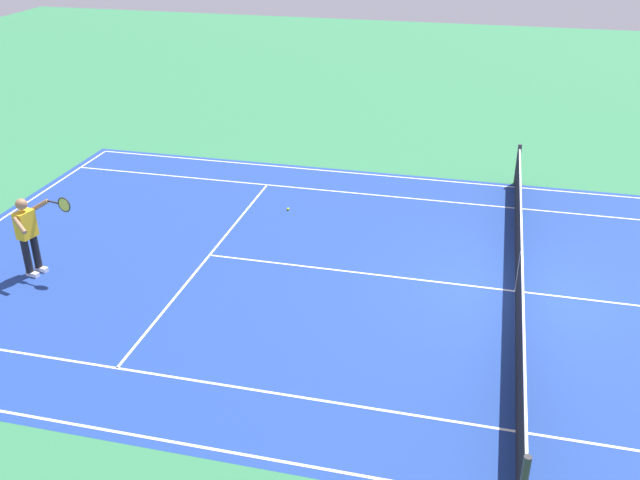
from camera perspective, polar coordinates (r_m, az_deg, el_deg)
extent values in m
plane|color=#2D7247|center=(14.49, 15.40, -3.98)|extent=(60.00, 60.00, 0.00)
cube|color=navy|center=(14.49, 15.40, -3.98)|extent=(24.20, 11.40, 0.00)
cube|color=white|center=(19.46, 15.37, 4.10)|extent=(23.80, 0.05, 0.01)
cube|color=white|center=(18.17, 15.37, 2.48)|extent=(23.80, 0.05, 0.01)
cube|color=white|center=(11.11, 15.46, -14.56)|extent=(23.80, 0.05, 0.01)
cube|color=white|center=(15.48, -8.84, -1.20)|extent=(0.05, 8.22, 0.01)
cube|color=white|center=(14.49, 15.41, -3.97)|extent=(12.80, 0.05, 0.01)
cylinder|color=#2D2D33|center=(19.55, 15.55, 5.88)|extent=(0.10, 0.10, 1.08)
cube|color=black|center=(14.28, 15.61, -2.46)|extent=(0.02, 11.60, 0.88)
cube|color=white|center=(14.05, 15.86, -0.64)|extent=(0.04, 11.60, 0.06)
cube|color=white|center=(14.28, 15.61, -2.46)|extent=(0.04, 0.06, 0.88)
cylinder|color=black|center=(15.48, -22.43, -1.18)|extent=(0.15, 0.15, 0.74)
cube|color=white|center=(15.62, -22.02, -2.54)|extent=(0.30, 0.17, 0.09)
cylinder|color=black|center=(15.62, -21.80, -0.81)|extent=(0.15, 0.15, 0.74)
cube|color=white|center=(15.76, -21.41, -2.16)|extent=(0.30, 0.17, 0.09)
cube|color=yellow|center=(15.28, -22.52, 1.17)|extent=(0.31, 0.42, 0.56)
sphere|color=#9E704C|center=(15.11, -22.81, 2.66)|extent=(0.23, 0.23, 0.23)
cylinder|color=#9E704C|center=(14.94, -22.91, 1.08)|extent=(0.40, 0.29, 0.26)
cylinder|color=#9E704C|center=(15.20, -21.54, 2.58)|extent=(0.42, 0.14, 0.30)
cylinder|color=#232326|center=(14.97, -20.61, 2.86)|extent=(0.28, 0.09, 0.04)
torus|color=#232326|center=(14.78, -19.81, 2.68)|extent=(0.31, 0.09, 0.31)
cylinder|color=#C6D84C|center=(14.78, -19.81, 2.68)|extent=(0.27, 0.06, 0.27)
sphere|color=#CCE01E|center=(17.42, -2.57, 2.50)|extent=(0.07, 0.07, 0.07)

